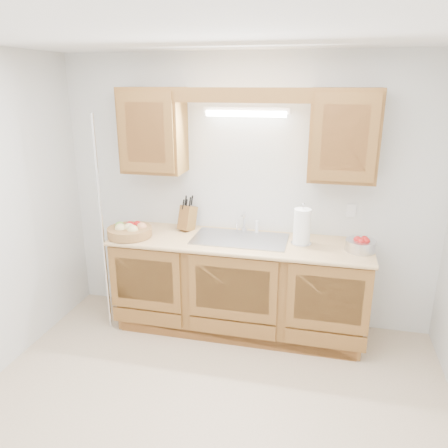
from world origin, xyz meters
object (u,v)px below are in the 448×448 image
(paper_towel, at_px, (302,227))
(apple_bowl, at_px, (361,245))
(knife_block, at_px, (188,217))
(fruit_basket, at_px, (130,230))

(paper_towel, relative_size, apple_bowl, 1.38)
(knife_block, distance_m, paper_towel, 1.09)
(fruit_basket, height_order, paper_towel, paper_towel)
(fruit_basket, xyz_separation_m, paper_towel, (1.53, 0.16, 0.10))
(paper_towel, bearing_deg, apple_bowl, -6.41)
(knife_block, height_order, paper_towel, paper_towel)
(fruit_basket, distance_m, knife_block, 0.55)
(knife_block, xyz_separation_m, paper_towel, (1.08, -0.15, 0.04))
(paper_towel, distance_m, apple_bowl, 0.50)
(fruit_basket, bearing_deg, apple_bowl, 2.84)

